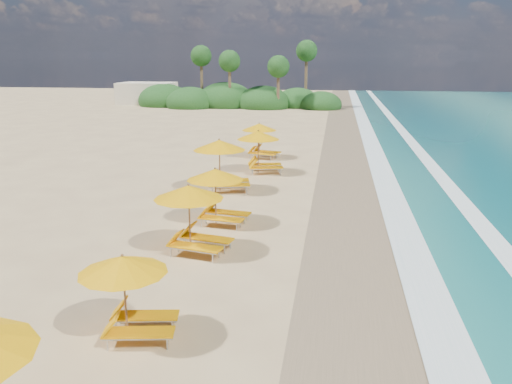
# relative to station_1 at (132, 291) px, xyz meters

# --- Properties ---
(ground) EXTENTS (160.00, 160.00, 0.00)m
(ground) POSITION_rel_station_1_xyz_m (1.46, 8.76, -1.13)
(ground) COLOR tan
(ground) RESTS_ON ground
(wet_sand) EXTENTS (4.00, 160.00, 0.01)m
(wet_sand) POSITION_rel_station_1_xyz_m (5.46, 8.76, -1.12)
(wet_sand) COLOR #8A7252
(wet_sand) RESTS_ON ground
(surf_foam) EXTENTS (4.00, 160.00, 0.01)m
(surf_foam) POSITION_rel_station_1_xyz_m (8.16, 8.76, -1.10)
(surf_foam) COLOR white
(surf_foam) RESTS_ON ground
(station_1) EXTENTS (2.41, 2.30, 2.02)m
(station_1) POSITION_rel_station_1_xyz_m (0.00, 0.00, 0.00)
(station_1) COLOR olive
(station_1) RESTS_ON ground
(station_2) EXTENTS (2.78, 2.67, 2.29)m
(station_2) POSITION_rel_station_1_xyz_m (-0.02, 5.35, 0.15)
(station_2) COLOR olive
(station_2) RESTS_ON ground
(station_3) EXTENTS (2.58, 2.45, 2.18)m
(station_3) POSITION_rel_station_1_xyz_m (0.13, 8.38, 0.09)
(station_3) COLOR olive
(station_3) RESTS_ON ground
(station_4) EXTENTS (3.07, 2.95, 2.50)m
(station_4) POSITION_rel_station_1_xyz_m (-0.78, 13.33, 0.27)
(station_4) COLOR olive
(station_4) RESTS_ON ground
(station_5) EXTENTS (2.89, 2.79, 2.36)m
(station_5) POSITION_rel_station_1_xyz_m (0.41, 17.51, 0.19)
(station_5) COLOR olive
(station_5) RESTS_ON ground
(station_6) EXTENTS (2.77, 2.70, 2.21)m
(station_6) POSITION_rel_station_1_xyz_m (-0.19, 21.73, 0.11)
(station_6) COLOR olive
(station_6) RESTS_ON ground
(treeline) EXTENTS (25.80, 8.80, 9.74)m
(treeline) POSITION_rel_station_1_xyz_m (-8.48, 54.27, -0.13)
(treeline) COLOR #163D14
(treeline) RESTS_ON ground
(beach_building) EXTENTS (7.00, 5.00, 2.80)m
(beach_building) POSITION_rel_station_1_xyz_m (-20.54, 56.76, 0.27)
(beach_building) COLOR beige
(beach_building) RESTS_ON ground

